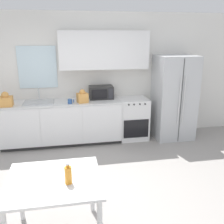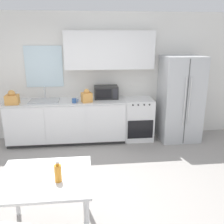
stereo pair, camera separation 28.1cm
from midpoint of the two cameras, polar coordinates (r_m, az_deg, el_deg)
ground_plane at (r=3.92m, az=-2.96°, el=-17.49°), size 12.00×12.00×0.00m
wall_back at (r=5.46m, az=-3.62°, el=9.06°), size 12.00×0.38×2.70m
kitchen_counter at (r=5.40m, az=-8.81°, el=-2.13°), size 2.47×0.65×0.92m
oven_range at (r=5.56m, az=7.34°, el=-1.60°), size 0.62×0.60×0.91m
refrigerator at (r=5.64m, az=16.65°, el=2.93°), size 0.83×0.78×1.82m
kitchen_sink at (r=5.31m, az=-13.76°, el=2.58°), size 0.60×0.40×0.26m
microwave at (r=5.38m, az=0.14°, el=4.54°), size 0.50×0.34×0.27m
coffee_mug at (r=5.07m, az=-6.97°, el=2.59°), size 0.13×0.09×0.09m
grocery_bag_0 at (r=5.25m, az=-20.48°, el=2.94°), size 0.26×0.22×0.29m
grocery_bag_1 at (r=5.09m, az=-4.20°, el=3.58°), size 0.24×0.22×0.27m
dining_table at (r=2.91m, az=-12.21°, el=-16.18°), size 1.01×0.87×0.76m
drink_bottle at (r=2.70m, az=-9.28°, el=-13.61°), size 0.07×0.07×0.24m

